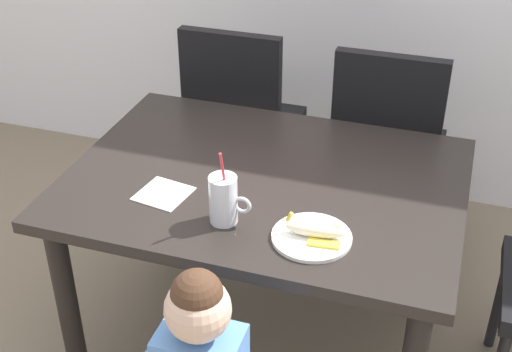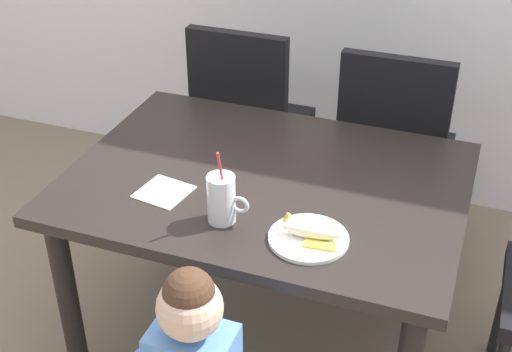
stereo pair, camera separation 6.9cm
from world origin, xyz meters
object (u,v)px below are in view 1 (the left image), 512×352
Objects in this scene: dining_table at (265,202)px; milk_cup at (224,202)px; dining_chair_left at (240,116)px; snack_plate at (312,237)px; peeled_banana at (316,231)px; dining_chair_right at (387,142)px; paper_napkin at (163,194)px.

milk_cup is (-0.04, -0.27, 0.16)m from dining_table.
dining_chair_left is 4.17× the size of snack_plate.
dining_chair_left is 5.53× the size of peeled_banana.
dining_chair_left is 1.00× the size of dining_chair_right.
snack_plate is at bearing -1.35° from milk_cup.
dining_table is 5.54× the size of snack_plate.
dining_chair_left is 6.40× the size of paper_napkin.
milk_cup is (-0.35, -0.94, 0.24)m from dining_chair_right.
dining_chair_left is 1.04m from milk_cup.
snack_plate is at bearing 84.93° from dining_chair_right.
snack_plate is at bearing 119.61° from dining_chair_left.
milk_cup is 1.44× the size of peeled_banana.
paper_napkin reaches higher than dining_table.
dining_chair_left is at bearing -2.89° from dining_chair_right.
dining_chair_left is at bearing 120.15° from peeled_banana.
dining_chair_right is 3.84× the size of milk_cup.
dining_chair_left is at bearing 93.72° from paper_napkin.
milk_cup reaches higher than dining_chair_left.
snack_plate is (0.27, -0.01, -0.06)m from milk_cup.
dining_table is 0.74m from dining_chair_right.
peeled_banana is at bearing 120.15° from dining_chair_left.
dining_table is at bearing 35.55° from paper_napkin.
dining_chair_left reaches higher than snack_plate.
peeled_banana is 1.16× the size of paper_napkin.
dining_table is 0.35m from paper_napkin.
snack_plate is at bearing -177.08° from peeled_banana.
dining_chair_right is at bearing 56.11° from paper_napkin.
dining_chair_left is at bearing 115.23° from dining_table.
dining_table is 0.78m from dining_chair_left.
dining_table is 0.32m from milk_cup.
peeled_banana is (0.01, 0.00, 0.03)m from snack_plate.
dining_chair_left is at bearing 119.61° from snack_plate.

